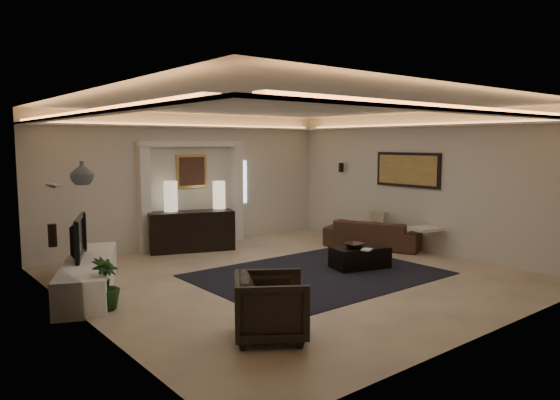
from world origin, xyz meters
TOP-DOWN VIEW (x-y plane):
  - floor at (0.00, 0.00)m, footprint 7.00×7.00m
  - ceiling at (0.00, 0.00)m, footprint 7.00×7.00m
  - wall_back at (0.00, 3.50)m, footprint 7.00×0.00m
  - wall_front at (0.00, -3.50)m, footprint 7.00×0.00m
  - wall_left at (-3.50, 0.00)m, footprint 0.00×7.00m
  - wall_right at (3.50, 0.00)m, footprint 0.00×7.00m
  - cove_soffit at (0.00, 0.00)m, footprint 7.00×7.00m
  - daylight_slit at (1.35, 3.48)m, footprint 0.25×0.03m
  - area_rug at (0.40, -0.20)m, footprint 4.00×3.00m
  - pilaster_left at (-1.15, 3.40)m, footprint 0.22×0.20m
  - pilaster_right at (1.15, 3.40)m, footprint 0.22×0.20m
  - alcove_header at (0.00, 3.40)m, footprint 2.52×0.20m
  - painting_frame at (0.00, 3.47)m, footprint 0.74×0.04m
  - painting_canvas at (0.00, 3.44)m, footprint 0.62×0.02m
  - art_panel_frame at (3.47, 0.30)m, footprint 0.04×1.64m
  - art_panel_gold at (3.44, 0.30)m, footprint 0.02×1.50m
  - wall_sconce at (3.38, 2.20)m, footprint 0.12×0.12m
  - wall_niche at (-3.44, 1.40)m, footprint 0.10×0.55m
  - console at (-0.31, 2.95)m, footprint 1.84×1.11m
  - lamp_left at (-0.64, 3.22)m, footprint 0.38×0.38m
  - lamp_right at (0.40, 2.98)m, footprint 0.31×0.31m
  - media_ledge at (-3.00, 1.35)m, footprint 1.74×2.80m
  - tv at (-3.15, 1.59)m, footprint 1.11×0.59m
  - figurine at (-3.15, 2.73)m, footprint 0.19×0.19m
  - ginger_jar at (-3.15, 1.01)m, footprint 0.43×0.43m
  - plant at (-3.15, 0.25)m, footprint 0.55×0.55m
  - sofa at (2.93, 0.76)m, footprint 2.20×1.56m
  - throw_blanket at (3.15, -0.44)m, footprint 0.67×0.59m
  - throw_pillow at (3.15, 0.79)m, footprint 0.21×0.47m
  - coffee_table at (1.32, -0.33)m, footprint 1.12×0.80m
  - bowl at (1.20, -0.30)m, footprint 0.36×0.36m
  - magazine at (1.19, -0.61)m, footprint 0.25×0.22m
  - armchair at (-2.01, -1.99)m, footprint 1.15×1.14m

SIDE VIEW (x-z plane):
  - floor at x=0.00m, z-range 0.00..0.00m
  - area_rug at x=0.40m, z-range 0.00..0.01m
  - coffee_table at x=1.32m, z-range 0.02..0.39m
  - media_ledge at x=-3.00m, z-range -0.03..0.48m
  - sofa at x=2.93m, z-range 0.00..0.60m
  - plant at x=-3.15m, z-range 0.00..0.71m
  - armchair at x=-2.01m, z-range 0.00..0.76m
  - console at x=-0.31m, z-range -0.04..0.84m
  - magazine at x=1.19m, z-range 0.41..0.44m
  - bowl at x=1.20m, z-range 0.41..0.49m
  - throw_blanket at x=3.15m, z-range 0.52..0.58m
  - throw_pillow at x=3.15m, z-range 0.32..0.78m
  - figurine at x=-3.15m, z-range 0.44..0.84m
  - tv at x=-3.15m, z-range 0.45..1.11m
  - lamp_left at x=-0.64m, z-range 0.77..1.41m
  - lamp_right at x=0.40m, z-range 0.79..1.39m
  - pilaster_left at x=-1.15m, z-range 0.00..2.20m
  - pilaster_right at x=1.15m, z-range 0.00..2.20m
  - daylight_slit at x=1.35m, z-range 0.85..1.85m
  - wall_back at x=0.00m, z-range -2.05..4.95m
  - wall_front at x=0.00m, z-range -2.05..4.95m
  - wall_left at x=-3.50m, z-range -2.05..4.95m
  - wall_right at x=3.50m, z-range -2.05..4.95m
  - painting_frame at x=0.00m, z-range 1.28..2.02m
  - painting_canvas at x=0.00m, z-range 1.34..1.96m
  - wall_niche at x=-3.44m, z-range 1.63..1.67m
  - wall_sconce at x=3.38m, z-range 1.57..1.79m
  - art_panel_gold at x=3.44m, z-range 1.39..2.01m
  - art_panel_frame at x=3.47m, z-range 1.33..2.07m
  - ginger_jar at x=-3.15m, z-range 1.67..2.01m
  - alcove_header at x=0.00m, z-range 2.19..2.31m
  - cove_soffit at x=0.00m, z-range 2.60..2.64m
  - ceiling at x=0.00m, z-range 2.90..2.90m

